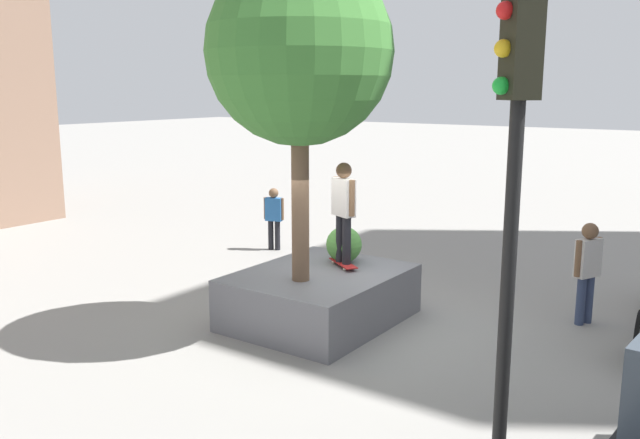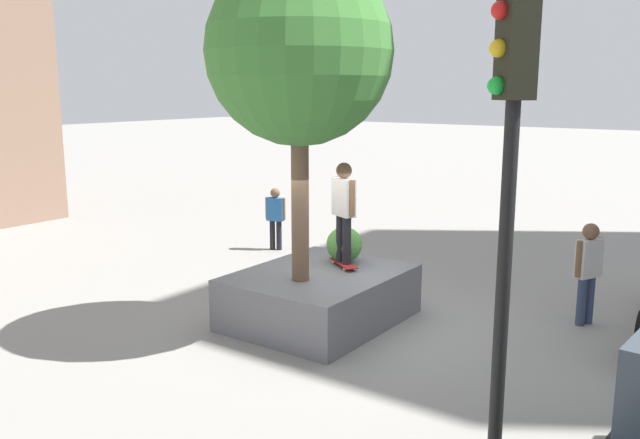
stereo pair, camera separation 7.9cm
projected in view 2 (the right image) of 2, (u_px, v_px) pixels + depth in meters
ground_plane at (345, 322)px, 11.24m from camera, size 120.00×120.00×0.00m
planter_ledge at (320, 297)px, 11.22m from camera, size 2.91×2.34×0.86m
plaza_tree at (299, 53)px, 9.98m from camera, size 2.86×2.86×5.01m
boxwood_shrub at (344, 245)px, 11.71m from camera, size 0.64×0.64×0.64m
skateboard at (343, 264)px, 11.45m from camera, size 0.62×0.78×0.07m
skateboarder at (344, 206)px, 11.25m from camera, size 0.36×0.55×1.74m
traffic_light_corner at (508, 181)px, 5.28m from camera, size 0.37×0.37×4.65m
pedestrian_crossing at (588, 267)px, 10.96m from camera, size 0.54×0.37×1.73m
bystander_watching at (275, 214)px, 16.15m from camera, size 0.29×0.50×1.53m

